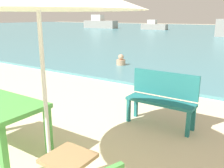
{
  "coord_description": "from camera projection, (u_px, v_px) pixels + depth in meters",
  "views": [
    {
      "loc": [
        2.11,
        -0.89,
        1.89
      ],
      "look_at": [
        -0.49,
        3.0,
        0.6
      ],
      "focal_mm": 39.86,
      "sensor_mm": 36.0,
      "label": 1
    }
  ],
  "objects": [
    {
      "name": "bench_teal_center",
      "position": [
        162.0,
        96.0,
        4.34
      ],
      "size": [
        1.2,
        0.36,
        0.95
      ],
      "color": "#237275",
      "rests_on": "ground_plane"
    },
    {
      "name": "boat_cargo_ship",
      "position": [
        100.0,
        23.0,
        37.89
      ],
      "size": [
        5.41,
        1.48,
        1.97
      ],
      "color": "gray",
      "rests_on": "sea_water"
    },
    {
      "name": "swimmer_person",
      "position": [
        121.0,
        61.0,
        9.43
      ],
      "size": [
        0.34,
        0.34,
        0.41
      ],
      "color": "tan",
      "rests_on": "sea_water"
    },
    {
      "name": "boat_fishing_trawler",
      "position": [
        154.0,
        26.0,
        33.66
      ],
      "size": [
        3.58,
        0.98,
        1.3
      ],
      "color": "gray",
      "rests_on": "sea_water"
    }
  ]
}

